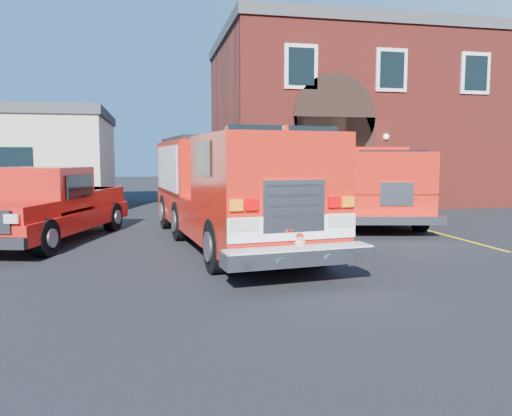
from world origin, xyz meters
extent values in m
plane|color=black|center=(0.00, 0.00, 0.00)|extent=(100.00, 100.00, 0.00)
cube|color=yellow|center=(6.50, 1.00, 0.00)|extent=(0.12, 3.00, 0.01)
cube|color=yellow|center=(6.50, 4.00, 0.00)|extent=(0.12, 3.00, 0.01)
cube|color=yellow|center=(6.50, 7.00, 0.00)|extent=(0.12, 3.00, 0.01)
cube|color=maroon|center=(9.00, 14.00, 4.00)|extent=(15.00, 10.00, 8.00)
cube|color=#393C3E|center=(9.00, 14.00, 8.20)|extent=(15.20, 10.20, 0.50)
cube|color=black|center=(5.50, 8.98, 2.00)|extent=(3.60, 0.12, 4.00)
cylinder|color=black|center=(5.50, 8.98, 4.00)|extent=(3.60, 0.12, 3.60)
cube|color=black|center=(4.00, 8.95, 6.00)|extent=(1.40, 0.10, 1.80)
cube|color=black|center=(8.00, 8.95, 6.00)|extent=(1.40, 0.10, 1.80)
cube|color=black|center=(12.00, 8.95, 6.00)|extent=(1.40, 0.10, 1.80)
cube|color=black|center=(-7.00, 8.97, 2.00)|extent=(1.20, 0.10, 1.40)
cylinder|color=black|center=(-0.80, -1.22, 0.55)|extent=(0.48, 1.13, 1.10)
cylinder|color=black|center=(1.38, -0.97, 0.55)|extent=(0.48, 1.13, 1.10)
cube|color=red|center=(-0.09, 2.08, 0.85)|extent=(3.54, 9.22, 0.90)
cube|color=red|center=(-0.36, 4.36, 2.00)|extent=(3.00, 4.66, 1.60)
cube|color=red|center=(0.25, -0.80, 2.05)|extent=(2.85, 3.47, 1.50)
cube|color=black|center=(0.40, -2.04, 2.45)|extent=(2.19, 0.34, 0.94)
cube|color=#CF0005|center=(0.25, -0.80, 2.87)|extent=(1.63, 0.53, 0.14)
cube|color=white|center=(0.44, -2.40, 1.05)|extent=(2.49, 0.35, 0.44)
cube|color=silver|center=(0.45, -2.41, 1.45)|extent=(1.20, 0.20, 0.94)
cube|color=silver|center=(0.48, -2.68, 0.58)|extent=(2.84, 0.87, 0.28)
cube|color=#B7B7BF|center=(-1.61, 4.21, 2.00)|extent=(0.46, 3.57, 1.30)
cube|color=#B7B7BF|center=(0.89, 4.51, 2.00)|extent=(0.46, 3.57, 1.30)
sphere|color=#D2AC82|center=(0.48, -2.68, 0.80)|extent=(0.17, 0.17, 0.16)
sphere|color=#D2AC82|center=(0.48, -2.69, 0.92)|extent=(0.14, 0.14, 0.13)
sphere|color=#D2AC82|center=(0.43, -2.68, 0.96)|extent=(0.05, 0.05, 0.05)
sphere|color=#D2AC82|center=(0.52, -2.67, 0.96)|extent=(0.05, 0.05, 0.05)
ellipsoid|color=red|center=(0.48, -2.68, 0.96)|extent=(0.15, 0.15, 0.07)
cylinder|color=red|center=(0.48, -2.69, 0.94)|extent=(0.17, 0.17, 0.01)
cylinder|color=black|center=(-4.52, 1.24, 0.44)|extent=(0.56, 0.94, 0.89)
cube|color=#AB140E|center=(-4.84, 3.50, 0.61)|extent=(3.95, 6.50, 0.50)
cube|color=#AB140E|center=(-5.49, 1.43, 1.06)|extent=(2.45, 2.20, 0.39)
cube|color=#AB140E|center=(-4.94, 3.18, 1.50)|extent=(2.55, 2.52, 1.11)
cube|color=#AB140E|center=(-4.31, 5.20, 1.06)|extent=(2.65, 2.84, 0.61)
cylinder|color=black|center=(4.06, 3.58, 0.54)|extent=(0.56, 1.12, 1.07)
cylinder|color=black|center=(6.16, 3.13, 0.54)|extent=(0.56, 1.12, 1.07)
cube|color=red|center=(5.68, 6.02, 0.83)|extent=(4.02, 8.13, 0.88)
cube|color=red|center=(5.99, 7.44, 1.95)|extent=(3.41, 5.27, 1.46)
cube|color=red|center=(5.11, 3.35, 1.85)|extent=(2.87, 2.80, 1.27)
cube|color=#B7B7BF|center=(4.79, 7.70, 1.85)|extent=(0.90, 4.00, 1.65)
cube|color=#B7B7BF|center=(7.19, 7.18, 1.85)|extent=(0.90, 4.00, 1.65)
cube|color=silver|center=(4.81, 1.97, 0.54)|extent=(2.66, 0.98, 0.24)
camera|label=1|loc=(-2.05, -11.02, 2.33)|focal=35.00mm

